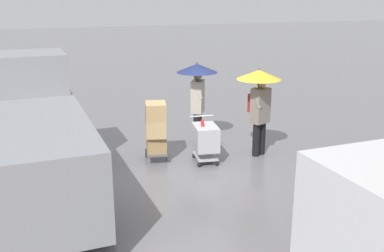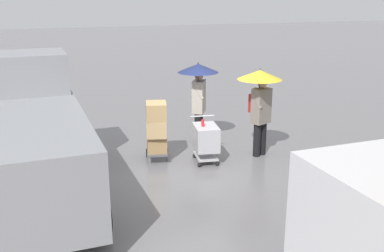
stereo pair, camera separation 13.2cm
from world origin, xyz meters
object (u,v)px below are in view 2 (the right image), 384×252
object	(u,v)px
cargo_van_parked_right	(29,139)
shopping_cart_vendor	(206,139)
pedestrian_black_side	(198,84)
hand_dolly_boxes	(157,127)
pedestrian_pink_side	(260,93)

from	to	relation	value
cargo_van_parked_right	shopping_cart_vendor	xyz separation A→B (m)	(-3.82, -0.68, -0.61)
cargo_van_parked_right	shopping_cart_vendor	distance (m)	3.93
shopping_cart_vendor	pedestrian_black_side	size ratio (longest dim) A/B	0.49
shopping_cart_vendor	hand_dolly_boxes	size ratio (longest dim) A/B	0.74
shopping_cart_vendor	pedestrian_pink_side	size ratio (longest dim) A/B	0.49
shopping_cart_vendor	hand_dolly_boxes	xyz separation A→B (m)	(1.06, -0.44, 0.27)
cargo_van_parked_right	shopping_cart_vendor	size ratio (longest dim) A/B	5.17
pedestrian_pink_side	pedestrian_black_side	size ratio (longest dim) A/B	1.00
cargo_van_parked_right	pedestrian_pink_side	world-z (taller)	cargo_van_parked_right
shopping_cart_vendor	pedestrian_pink_side	world-z (taller)	pedestrian_pink_side
shopping_cart_vendor	pedestrian_pink_side	bearing A→B (deg)	179.21
cargo_van_parked_right	pedestrian_pink_side	bearing A→B (deg)	-172.73
pedestrian_black_side	cargo_van_parked_right	bearing A→B (deg)	26.34
cargo_van_parked_right	pedestrian_black_side	bearing A→B (deg)	-153.66
hand_dolly_boxes	shopping_cart_vendor	bearing A→B (deg)	157.65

